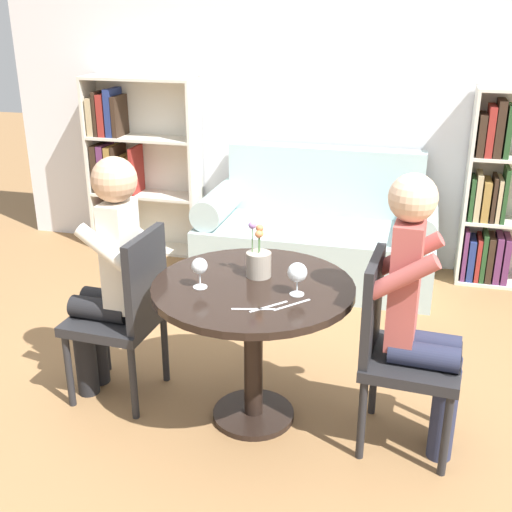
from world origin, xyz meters
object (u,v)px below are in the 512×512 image
Objects in this scene: couch at (317,237)px; person_right at (420,312)px; chair_left at (127,309)px; chair_right at (396,345)px; wine_glass_left at (200,267)px; bookshelf_left at (132,167)px; wine_glass_right at (297,273)px; person_left at (109,272)px; flower_vase at (258,261)px.

person_right is (0.74, -1.82, 0.37)m from couch.
chair_left and chair_right have the same top height.
chair_right is 0.94m from wine_glass_left.
bookshelf_left reaches higher than wine_glass_right.
bookshelf_left is 2.78m from wine_glass_right.
person_left is (-1.40, 0.04, 0.19)m from chair_right.
chair_left is 0.72× the size of person_left.
flower_vase reaches higher than chair_right.
person_right is (1.48, -0.05, -0.00)m from person_left.
person_left is (-0.09, 0.01, 0.19)m from chair_left.
couch reaches higher than chair_right.
wine_glass_right is at bearing 100.50° from chair_right.
chair_right is 1.41m from person_left.
flower_vase reaches higher than chair_left.
flower_vase is (1.57, -1.97, 0.12)m from bookshelf_left.
chair_right is 0.73m from flower_vase.
chair_right is at bearing -70.05° from couch.
wine_glass_right is at bearing -35.92° from flower_vase.
chair_left is 1.41m from person_right.
bookshelf_left reaches higher than flower_vase.
flower_vase is at bearing -51.51° from bookshelf_left.
bookshelf_left is at bearing 170.38° from couch.
wine_glass_left is (1.35, -2.16, 0.14)m from bookshelf_left.
person_left is 8.93× the size of wine_glass_left.
person_left reaches higher than wine_glass_right.
person_right is 0.98m from wine_glass_left.
person_right is 4.77× the size of flower_vase.
person_right reaches higher than chair_left.
bookshelf_left is 2.20m from person_left.
person_right is 9.05× the size of wine_glass_left.
wine_glass_right is (1.78, -2.13, 0.14)m from bookshelf_left.
couch is 1.93m from chair_right.
chair_left is 0.72m from flower_vase.
person_left reaches higher than couch.
chair_right is 0.55m from wine_glass_right.
bookshelf_left reaches higher than chair_left.
couch is 1.20× the size of bookshelf_left.
wine_glass_right is at bearing -83.48° from couch.
person_left is 0.97m from wine_glass_right.
person_left reaches higher than chair_right.
person_left is 0.99× the size of person_right.
person_right is at bearing -8.42° from flower_vase.
chair_left reaches higher than wine_glass_left.
person_left is 4.71× the size of flower_vase.
couch is at bearing -9.62° from bookshelf_left.
bookshelf_left is 2.55m from wine_glass_left.
flower_vase is (-0.22, 0.16, -0.03)m from wine_glass_right.
chair_right is 0.20m from person_right.
bookshelf_left is at bearing 51.48° from person_right.
couch is at bearing 25.73° from person_right.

